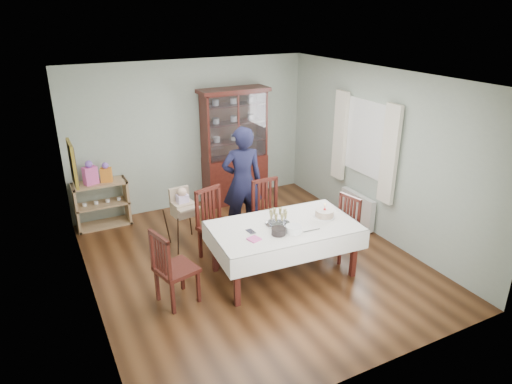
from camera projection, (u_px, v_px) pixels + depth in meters
floor at (253, 262)px, 6.81m from camera, size 5.00×5.00×0.00m
room_shell at (237, 143)px, 6.60m from camera, size 5.00×5.00×5.00m
dining_table at (284, 249)px, 6.38m from camera, size 2.07×1.29×0.76m
china_cabinet at (235, 145)px, 8.56m from camera, size 1.30×0.48×2.18m
sideboard at (102, 204)px, 7.79m from camera, size 0.90×0.38×0.80m
picture_frame at (72, 164)px, 5.90m from camera, size 0.04×0.48×0.58m
window at (367, 138)px, 7.40m from camera, size 0.04×1.02×1.22m
curtain_left at (390, 155)px, 6.90m from camera, size 0.07×0.30×1.55m
curtain_right at (340, 136)px, 7.93m from camera, size 0.07×0.30×1.55m
radiator at (357, 209)px, 7.85m from camera, size 0.10×0.80×0.55m
chair_far_left at (218, 238)px, 6.82m from camera, size 0.60×0.60×1.07m
chair_far_right at (270, 226)px, 7.22m from camera, size 0.47×0.47×1.04m
chair_end_left at (176, 281)px, 5.79m from camera, size 0.56×0.56×1.02m
chair_end_right at (340, 239)px, 6.88m from camera, size 0.50×0.50×0.94m
woman at (242, 182)px, 7.35m from camera, size 0.74×0.55×1.83m
high_chair at (184, 223)px, 7.18m from camera, size 0.48×0.48×0.97m
champagne_tray at (278, 220)px, 6.23m from camera, size 0.35×0.35×0.21m
birthday_cake at (324, 214)px, 6.46m from camera, size 0.30×0.30×0.21m
plate_stack_dark at (279, 231)px, 5.97m from camera, size 0.25×0.25×0.09m
plate_stack_white at (294, 229)px, 6.03m from camera, size 0.28×0.28×0.09m
napkin_stack at (254, 239)px, 5.85m from camera, size 0.18×0.18×0.02m
cutlery at (248, 232)px, 6.04m from camera, size 0.12×0.16×0.01m
cake_knife at (312, 230)px, 6.08m from camera, size 0.26×0.04×0.01m
gift_bag_pink at (90, 174)px, 7.51m from camera, size 0.25×0.20×0.41m
gift_bag_orange at (106, 173)px, 7.62m from camera, size 0.21×0.17×0.34m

